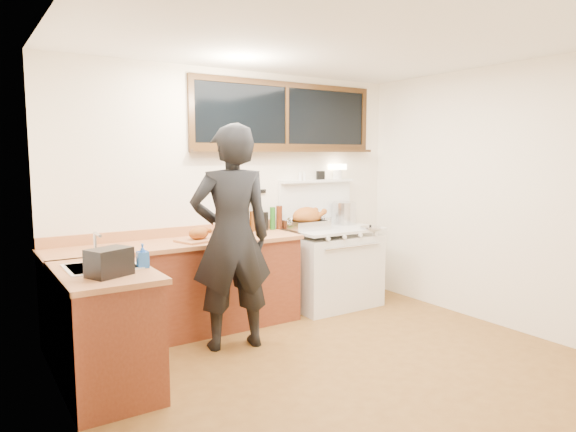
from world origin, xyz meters
TOP-DOWN VIEW (x-y plane):
  - ground_plane at (0.00, 0.00)m, footprint 4.00×3.50m
  - room_shell at (0.00, 0.00)m, footprint 4.10×3.60m
  - counter_back at (-0.80, 1.45)m, footprint 2.44×0.64m
  - counter_left at (-1.70, 0.62)m, footprint 0.64×1.09m
  - sink_unit at (-1.68, 0.70)m, footprint 0.50×0.45m
  - vintage_stove at (1.00, 1.41)m, footprint 1.02×0.74m
  - back_window at (0.60, 1.72)m, footprint 2.32×0.13m
  - left_doorway at (-1.99, -0.55)m, footprint 0.02×1.04m
  - knife_strip at (0.08, 1.73)m, footprint 0.46×0.03m
  - man at (-0.53, 0.87)m, footprint 0.81×0.62m
  - soap_bottle at (-1.43, 0.52)m, footprint 0.09×0.09m
  - toaster at (-1.70, 0.39)m, footprint 0.33×0.29m
  - cutting_board at (-0.62, 1.37)m, footprint 0.45×0.39m
  - roast_turkey at (0.69, 1.45)m, footprint 0.47×0.34m
  - stockpot at (1.30, 1.55)m, footprint 0.37×0.37m
  - saucepan at (0.98, 1.50)m, footprint 0.15×0.27m
  - pot_lid at (1.31, 1.11)m, footprint 0.26×0.26m
  - coffee_tin at (-0.13, 1.57)m, footprint 0.13×0.12m
  - pitcher at (-0.22, 1.57)m, footprint 0.11×0.11m
  - bottle_cluster at (0.22, 1.63)m, footprint 0.49×0.07m

SIDE VIEW (x-z plane):
  - ground_plane at x=0.00m, z-range -0.02..0.00m
  - counter_left at x=-1.70m, z-range 0.00..0.90m
  - counter_back at x=-0.80m, z-range -0.05..0.95m
  - vintage_stove at x=1.00m, z-range -0.34..1.27m
  - sink_unit at x=-1.68m, z-range 0.66..1.03m
  - pot_lid at x=1.31m, z-range 0.89..0.93m
  - cutting_board at x=-0.62m, z-range 0.88..1.02m
  - saucepan at x=0.98m, z-range 0.90..1.01m
  - coffee_tin at x=-0.13m, z-range 0.90..1.06m
  - pitcher at x=-0.22m, z-range 0.90..1.06m
  - soap_bottle at x=-1.43m, z-range 0.90..1.08m
  - man at x=-0.53m, z-range 0.00..1.99m
  - toaster at x=-1.70m, z-range 0.90..1.09m
  - roast_turkey at x=0.69m, z-range 0.88..1.13m
  - bottle_cluster at x=0.22m, z-range 0.87..1.17m
  - stockpot at x=1.30m, z-range 0.90..1.16m
  - left_doorway at x=-1.99m, z-range 0.00..2.17m
  - knife_strip at x=0.08m, z-range 1.17..1.45m
  - room_shell at x=0.00m, z-range 0.32..2.97m
  - back_window at x=0.60m, z-range 1.68..2.45m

